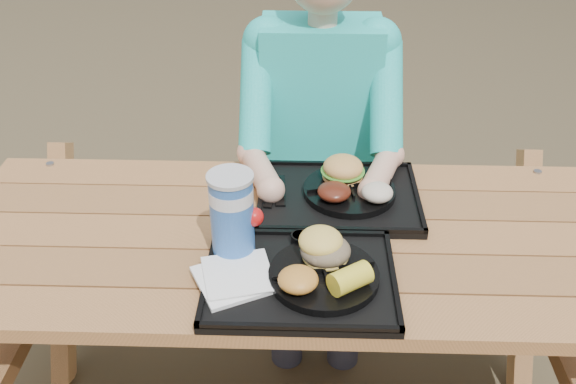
{
  "coord_description": "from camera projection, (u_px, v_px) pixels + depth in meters",
  "views": [
    {
      "loc": [
        0.04,
        -1.36,
        1.76
      ],
      "look_at": [
        0.0,
        0.0,
        0.88
      ],
      "focal_mm": 40.0,
      "sensor_mm": 36.0,
      "label": 1
    }
  ],
  "objects": [
    {
      "name": "picnic_table",
      "position": [
        288.0,
        336.0,
        1.89
      ],
      "size": [
        1.8,
        1.49,
        0.75
      ],
      "primitive_type": null,
      "color": "#999999",
      "rests_on": "ground"
    },
    {
      "name": "tray_near",
      "position": [
        300.0,
        280.0,
        1.52
      ],
      "size": [
        0.45,
        0.35,
        0.02
      ],
      "primitive_type": "cube",
      "color": "black",
      "rests_on": "picnic_table"
    },
    {
      "name": "tray_far",
      "position": [
        338.0,
        198.0,
        1.81
      ],
      "size": [
        0.45,
        0.35,
        0.02
      ],
      "primitive_type": "cube",
      "color": "black",
      "rests_on": "picnic_table"
    },
    {
      "name": "plate_near",
      "position": [
        324.0,
        275.0,
        1.5
      ],
      "size": [
        0.26,
        0.26,
        0.02
      ],
      "primitive_type": "cylinder",
      "color": "black",
      "rests_on": "tray_near"
    },
    {
      "name": "plate_far",
      "position": [
        349.0,
        191.0,
        1.81
      ],
      "size": [
        0.26,
        0.26,
        0.02
      ],
      "primitive_type": "cylinder",
      "color": "black",
      "rests_on": "tray_far"
    },
    {
      "name": "napkin_stack",
      "position": [
        233.0,
        278.0,
        1.49
      ],
      "size": [
        0.22,
        0.22,
        0.02
      ],
      "primitive_type": "cube",
      "rotation": [
        0.0,
        0.0,
        0.46
      ],
      "color": "white",
      "rests_on": "tray_near"
    },
    {
      "name": "soda_cup",
      "position": [
        232.0,
        217.0,
        1.53
      ],
      "size": [
        0.1,
        0.1,
        0.21
      ],
      "primitive_type": "cylinder",
      "color": "#164FA9",
      "rests_on": "tray_near"
    },
    {
      "name": "condiment_bbq",
      "position": [
        301.0,
        239.0,
        1.61
      ],
      "size": [
        0.05,
        0.05,
        0.03
      ],
      "primitive_type": "cylinder",
      "color": "black",
      "rests_on": "tray_near"
    },
    {
      "name": "condiment_mustard",
      "position": [
        324.0,
        241.0,
        1.61
      ],
      "size": [
        0.04,
        0.04,
        0.03
      ],
      "primitive_type": "cylinder",
      "color": "gold",
      "rests_on": "tray_near"
    },
    {
      "name": "sandwich",
      "position": [
        326.0,
        239.0,
        1.51
      ],
      "size": [
        0.11,
        0.11,
        0.12
      ],
      "primitive_type": null,
      "color": "#F7CD57",
      "rests_on": "plate_near"
    },
    {
      "name": "mac_cheese",
      "position": [
        298.0,
        280.0,
        1.44
      ],
      "size": [
        0.09,
        0.09,
        0.05
      ],
      "primitive_type": "ellipsoid",
      "color": "gold",
      "rests_on": "plate_near"
    },
    {
      "name": "corn_cob",
      "position": [
        350.0,
        279.0,
        1.43
      ],
      "size": [
        0.13,
        0.13,
        0.06
      ],
      "primitive_type": null,
      "rotation": [
        0.0,
        0.0,
        0.6
      ],
      "color": "yellow",
      "rests_on": "plate_near"
    },
    {
      "name": "cutlery_far",
      "position": [
        280.0,
        190.0,
        1.82
      ],
      "size": [
        0.04,
        0.16,
        0.01
      ],
      "primitive_type": "cube",
      "rotation": [
        0.0,
        0.0,
        0.05
      ],
      "color": "black",
      "rests_on": "tray_far"
    },
    {
      "name": "burger",
      "position": [
        343.0,
        163.0,
        1.82
      ],
      "size": [
        0.12,
        0.12,
        0.1
      ],
      "primitive_type": null,
      "color": "#DD9C4E",
      "rests_on": "plate_far"
    },
    {
      "name": "baked_beans",
      "position": [
        334.0,
        192.0,
        1.75
      ],
      "size": [
        0.09,
        0.09,
        0.04
      ],
      "primitive_type": "ellipsoid",
      "color": "#531D10",
      "rests_on": "plate_far"
    },
    {
      "name": "potato_salad",
      "position": [
        377.0,
        192.0,
        1.74
      ],
      "size": [
        0.09,
        0.09,
        0.05
      ],
      "primitive_type": "ellipsoid",
      "color": "beige",
      "rests_on": "plate_far"
    },
    {
      "name": "diner",
      "position": [
        318.0,
        163.0,
        2.22
      ],
      "size": [
        0.48,
        0.84,
        1.28
      ],
      "primitive_type": null,
      "color": "#18AA9D",
      "rests_on": "ground"
    }
  ]
}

